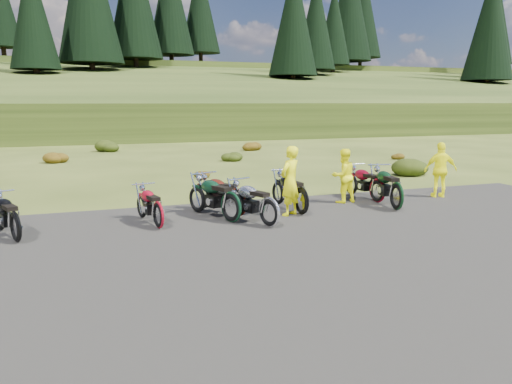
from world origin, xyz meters
name	(u,v)px	position (x,y,z in m)	size (l,w,h in m)	color
ground	(304,231)	(0.00, 0.00, 0.00)	(300.00, 300.00, 0.00)	#3D4918
gravel_pad	(345,255)	(0.00, -2.00, 0.00)	(20.00, 12.00, 0.04)	black
hill_slope	(124,129)	(0.00, 50.00, 0.00)	(300.00, 46.00, 3.00)	#283913
hill_plateau	(102,116)	(0.00, 110.00, 0.00)	(300.00, 90.00, 9.17)	#283913
conifer_20	(0,2)	(-15.00, 75.00, 17.65)	(5.72, 5.72, 15.00)	black
conifer_21	(32,12)	(-9.00, 50.00, 12.56)	(5.28, 5.28, 14.00)	black
conifer_24	(170,0)	(9.00, 68.00, 18.16)	(7.04, 7.04, 18.00)	black
conifer_25	(200,6)	(15.00, 74.00, 18.66)	(6.60, 6.60, 17.00)	black
conifer_26	(294,18)	(21.00, 49.00, 13.37)	(6.16, 6.16, 16.00)	black
conifer_27	(316,22)	(27.00, 55.00, 14.06)	(5.72, 5.72, 15.00)	black
conifer_28	(334,25)	(33.00, 61.00, 14.76)	(5.28, 5.28, 14.00)	black
conifer_29	(349,6)	(39.00, 67.00, 18.97)	(7.92, 7.92, 20.00)	black
conifer_30	(362,10)	(45.00, 73.00, 19.66)	(7.48, 7.48, 19.00)	black
conifer_31	(490,23)	(51.00, 48.00, 14.18)	(7.04, 7.04, 18.00)	black
conifer_32	(492,26)	(57.00, 54.00, 14.87)	(6.60, 6.60, 17.00)	black
conifer_33	(493,28)	(63.00, 60.00, 15.56)	(6.16, 6.16, 16.00)	black
conifer_34	(493,30)	(69.00, 66.00, 16.26)	(5.72, 5.72, 15.00)	black
conifer_35	(494,32)	(75.00, 72.00, 16.95)	(5.28, 5.28, 14.00)	black
conifer_36	(496,22)	(81.00, 78.00, 20.16)	(7.92, 7.92, 20.00)	black
shrub_2	(55,156)	(-6.20, 16.60, 0.38)	(1.30, 1.30, 0.77)	#61340C
shrub_3	(109,144)	(-3.30, 21.90, 0.46)	(1.56, 1.56, 0.92)	#21300C
shrub_4	(200,173)	(-0.40, 9.20, 0.23)	(0.77, 0.77, 0.45)	#61340C
shrub_5	(231,155)	(2.50, 14.50, 0.31)	(1.03, 1.03, 0.61)	#21300C
shrub_6	(251,144)	(5.40, 19.80, 0.38)	(1.30, 1.30, 0.77)	#61340C
shrub_7	(411,164)	(8.30, 7.10, 0.46)	(1.56, 1.56, 0.92)	#21300C
shrub_8	(395,155)	(11.20, 12.40, 0.23)	(0.77, 0.77, 0.45)	#61340C
motorcycle_0	(17,243)	(-6.40, 1.13, 0.00)	(1.96, 0.65, 1.03)	black
motorcycle_1	(159,230)	(-3.27, 1.31, 0.00)	(1.89, 0.63, 0.99)	#A00B1D
motorcycle_2	(231,223)	(-1.43, 1.33, 0.00)	(2.25, 0.75, 1.18)	black
motorcycle_3	(269,228)	(-0.68, 0.55, 0.00)	(2.11, 0.70, 1.11)	silver
motorcycle_4	(237,217)	(-1.08, 1.93, 0.00)	(2.12, 0.71, 1.11)	#51160D
motorcycle_5	(301,215)	(0.65, 1.57, 0.00)	(2.16, 0.72, 1.13)	black
motorcycle_6	(377,203)	(3.53, 2.31, 0.00)	(2.09, 0.70, 1.10)	maroon
motorcycle_7	(396,211)	(3.44, 1.19, 0.00)	(2.28, 0.76, 1.19)	black
person_middle	(290,182)	(0.31, 1.59, 0.94)	(0.69, 0.45, 1.89)	#F8F70D
person_right_a	(343,177)	(2.54, 2.68, 0.82)	(0.80, 0.62, 1.65)	#F8F70D
person_right_b	(440,171)	(5.93, 2.42, 0.89)	(1.04, 0.43, 1.78)	#F8F70D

